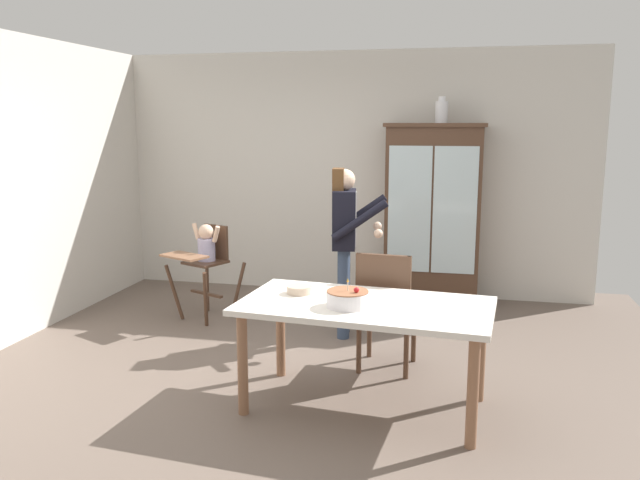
{
  "coord_description": "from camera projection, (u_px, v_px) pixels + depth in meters",
  "views": [
    {
      "loc": [
        1.2,
        -4.46,
        1.93
      ],
      "look_at": [
        0.07,
        0.7,
        0.95
      ],
      "focal_mm": 35.77,
      "sensor_mm": 36.0,
      "label": 1
    }
  ],
  "objects": [
    {
      "name": "birthday_cake",
      "position": [
        348.0,
        299.0,
        4.16
      ],
      "size": [
        0.28,
        0.28,
        0.19
      ],
      "color": "white",
      "rests_on": "dining_table"
    },
    {
      "name": "dining_chair_far_side",
      "position": [
        385.0,
        303.0,
        4.9
      ],
      "size": [
        0.47,
        0.47,
        0.96
      ],
      "rotation": [
        0.0,
        0.0,
        3.06
      ],
      "color": "#4C3323",
      "rests_on": "ground_plane"
    },
    {
      "name": "high_chair_with_toddler",
      "position": [
        206.0,
        254.0,
        6.26
      ],
      "size": [
        0.76,
        0.83,
        0.95
      ],
      "rotation": [
        0.0,
        0.0,
        -0.42
      ],
      "color": "#4C3323",
      "rests_on": "ground_plane"
    },
    {
      "name": "serving_bowl",
      "position": [
        299.0,
        290.0,
        4.49
      ],
      "size": [
        0.18,
        0.18,
        0.05
      ],
      "primitive_type": "cylinder",
      "color": "#C6AD93",
      "rests_on": "dining_table"
    },
    {
      "name": "wall_back",
      "position": [
        351.0,
        174.0,
        7.17
      ],
      "size": [
        5.32,
        0.06,
        2.7
      ],
      "primitive_type": "cube",
      "color": "beige",
      "rests_on": "ground_plane"
    },
    {
      "name": "ceramic_vase",
      "position": [
        442.0,
        111.0,
        6.59
      ],
      "size": [
        0.13,
        0.13,
        0.27
      ],
      "color": "white",
      "rests_on": "china_cabinet"
    },
    {
      "name": "ground_plane",
      "position": [
        292.0,
        377.0,
        4.89
      ],
      "size": [
        6.24,
        6.24,
        0.0
      ],
      "primitive_type": "plane",
      "color": "#66564C"
    },
    {
      "name": "adult_person",
      "position": [
        345.0,
        231.0,
        5.69
      ],
      "size": [
        0.55,
        0.54,
        1.53
      ],
      "rotation": [
        0.0,
        0.0,
        1.72
      ],
      "color": "#33425B",
      "rests_on": "ground_plane"
    },
    {
      "name": "dining_table",
      "position": [
        365.0,
        316.0,
        4.27
      ],
      "size": [
        1.75,
        1.03,
        0.74
      ],
      "color": "silver",
      "rests_on": "ground_plane"
    },
    {
      "name": "china_cabinet",
      "position": [
        433.0,
        214.0,
        6.79
      ],
      "size": [
        1.04,
        0.48,
        1.92
      ],
      "color": "#4C3323",
      "rests_on": "ground_plane"
    }
  ]
}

